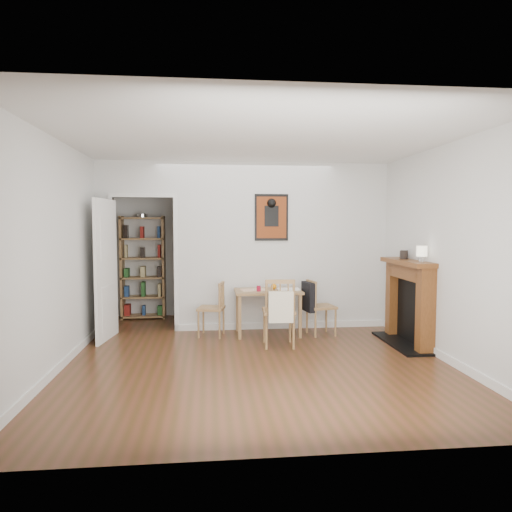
{
  "coord_description": "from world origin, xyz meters",
  "views": [
    {
      "loc": [
        -0.56,
        -5.68,
        1.65
      ],
      "look_at": [
        0.08,
        0.6,
        1.2
      ],
      "focal_mm": 32.0,
      "sensor_mm": 36.0,
      "label": 1
    }
  ],
  "objects": [
    {
      "name": "fireplace",
      "position": [
        2.16,
        0.25,
        0.62
      ],
      "size": [
        0.45,
        1.25,
        1.16
      ],
      "color": "brown",
      "rests_on": "ground"
    },
    {
      "name": "chair_left",
      "position": [
        -0.54,
        0.98,
        0.4
      ],
      "size": [
        0.48,
        0.48,
        0.8
      ],
      "color": "#A57A4D",
      "rests_on": "ground"
    },
    {
      "name": "dining_table",
      "position": [
        0.3,
        0.98,
        0.59
      ],
      "size": [
        0.98,
        0.62,
        0.67
      ],
      "color": "olive",
      "rests_on": "ground"
    },
    {
      "name": "room_shell",
      "position": [
        0.1,
        1.34,
        1.3
      ],
      "size": [
        5.2,
        5.2,
        5.2
      ],
      "color": "silver",
      "rests_on": "ground"
    },
    {
      "name": "chair_front",
      "position": [
        0.36,
        0.32,
        0.47
      ],
      "size": [
        0.49,
        0.55,
        0.93
      ],
      "color": "#A57A4D",
      "rests_on": "ground"
    },
    {
      "name": "ground",
      "position": [
        0.0,
        0.0,
        0.0
      ],
      "size": [
        5.2,
        5.2,
        0.0
      ],
      "primitive_type": "plane",
      "color": "#552D1B",
      "rests_on": "ground"
    },
    {
      "name": "notebook",
      "position": [
        0.61,
        0.99,
        0.68
      ],
      "size": [
        0.33,
        0.24,
        0.02
      ],
      "primitive_type": "cube",
      "rotation": [
        0.0,
        0.0,
        -0.02
      ],
      "color": "white",
      "rests_on": "dining_table"
    },
    {
      "name": "bookshelf",
      "position": [
        -1.71,
        2.4,
        0.88
      ],
      "size": [
        0.75,
        0.3,
        1.79
      ],
      "color": "olive",
      "rests_on": "ground"
    },
    {
      "name": "mantel_lamp",
      "position": [
        2.13,
        -0.14,
        1.29
      ],
      "size": [
        0.13,
        0.13,
        0.21
      ],
      "color": "silver",
      "rests_on": "fireplace"
    },
    {
      "name": "red_glass",
      "position": [
        0.15,
        0.88,
        0.71
      ],
      "size": [
        0.06,
        0.06,
        0.08
      ],
      "primitive_type": "cylinder",
      "color": "maroon",
      "rests_on": "dining_table"
    },
    {
      "name": "orange_fruit",
      "position": [
        0.4,
        1.05,
        0.71
      ],
      "size": [
        0.09,
        0.09,
        0.09
      ],
      "primitive_type": "sphere",
      "color": "orange",
      "rests_on": "dining_table"
    },
    {
      "name": "ceramic_jar_b",
      "position": [
        2.18,
        0.53,
        1.21
      ],
      "size": [
        0.09,
        0.09,
        0.11
      ],
      "primitive_type": "cylinder",
      "color": "black",
      "rests_on": "fireplace"
    },
    {
      "name": "placemat",
      "position": [
        0.1,
        1.02,
        0.67
      ],
      "size": [
        0.42,
        0.34,
        0.0
      ],
      "primitive_type": "cube",
      "rotation": [
        0.0,
        0.0,
        0.13
      ],
      "color": "beige",
      "rests_on": "dining_table"
    },
    {
      "name": "ceramic_jar_a",
      "position": [
        2.13,
        0.39,
        1.22
      ],
      "size": [
        0.1,
        0.1,
        0.12
      ],
      "primitive_type": "cylinder",
      "color": "black",
      "rests_on": "fireplace"
    },
    {
      "name": "chair_right",
      "position": [
        1.07,
        0.88,
        0.43
      ],
      "size": [
        0.53,
        0.48,
        0.82
      ],
      "color": "#A57A4D",
      "rests_on": "ground"
    }
  ]
}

